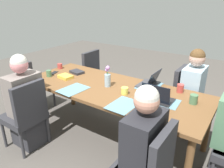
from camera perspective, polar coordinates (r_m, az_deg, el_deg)
The scene contains 24 objects.
ground_plane at distance 3.07m, azimuth 0.00°, elevation -13.59°, with size 10.00×10.00×0.00m, color #4C4742.
dining_table at distance 2.74m, azimuth 0.00°, elevation -2.27°, with size 2.40×0.96×0.73m.
chair_near_left_near at distance 3.20m, azimuth 19.20°, elevation -3.06°, with size 0.44×0.44×0.90m.
person_near_left_near at distance 3.12m, azimuth 20.26°, elevation -3.32°, with size 0.36×0.40×1.19m.
person_far_left_far at distance 1.95m, azimuth 8.13°, elevation -18.89°, with size 0.36×0.40×1.19m.
chair_far_right_near at distance 2.82m, azimuth -21.82°, elevation -6.99°, with size 0.44×0.44×0.90m.
person_far_right_near at distance 2.89m, azimuth -21.78°, elevation -5.62°, with size 0.36×0.40×1.19m.
chair_head_right_right_mid at distance 3.75m, azimuth -20.57°, elevation 0.49°, with size 0.44×0.44×0.90m.
chair_near_right_far at distance 3.88m, azimuth -4.15°, elevation 2.63°, with size 0.44×0.44×0.90m.
flower_vase at distance 2.70m, azimuth -1.19°, elevation 1.83°, with size 0.08×0.08×0.28m.
placemat_near_left_near at distance 2.80m, azimuth 9.86°, elevation -0.47°, with size 0.36×0.26×0.00m, color slate.
placemat_head_left_left_mid at distance 2.42m, azimuth 13.14°, elevation -4.50°, with size 0.36×0.26×0.00m, color slate.
placemat_far_left_far at distance 2.29m, azimuth 2.98°, elevation -5.55°, with size 0.36×0.26×0.00m, color slate.
placemat_far_right_near at distance 2.70m, azimuth -10.24°, elevation -1.40°, with size 0.36×0.26×0.00m, color slate.
laptop_near_left_near at distance 2.80m, azimuth 9.99°, elevation 0.40°, with size 0.22×0.32×0.20m.
laptop_head_left_left_mid at distance 2.40m, azimuth 12.00°, elevation -3.58°, with size 0.32×0.22×0.21m.
coffee_mug_near_left at distance 2.46m, azimuth 20.84°, elevation -3.80°, with size 0.08×0.08×0.10m, color #47704C.
coffee_mug_near_right at distance 2.53m, azimuth 3.38°, elevation -1.80°, with size 0.08×0.08×0.08m, color #DBC64C.
coffee_mug_centre_left at distance 3.20m, azimuth -16.40°, elevation 2.71°, with size 0.07×0.07×0.09m, color #47704C.
coffee_mug_centre_right at distance 3.52m, azimuth -13.66°, elevation 4.64°, with size 0.08×0.08×0.08m, color #AD3D38.
coffee_mug_far_left at distance 2.69m, azimuth 17.67°, elevation -1.09°, with size 0.08×0.08×0.10m, color #AD3D38.
book_red_cover at distance 3.09m, azimuth -12.25°, elevation 1.90°, with size 0.20×0.14×0.04m, color gold.
book_blue_cover at distance 3.26m, azimuth -9.30°, elevation 3.17°, with size 0.20×0.14×0.04m, color #28282D.
phone_black at distance 3.34m, azimuth -15.19°, elevation 2.86°, with size 0.15×0.07×0.01m, color black.
Camera 1 is at (-1.41, 2.05, 1.80)m, focal length 34.45 mm.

